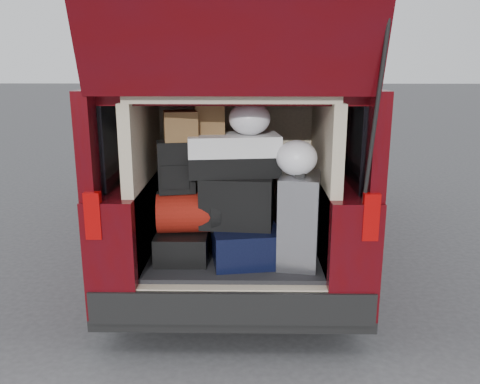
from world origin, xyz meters
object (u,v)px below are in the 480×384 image
(silver_roller, at_px, (299,219))
(black_soft_case, at_px, (237,201))
(black_hardshell, at_px, (183,243))
(backpack, at_px, (176,167))
(navy_hardshell, at_px, (244,242))
(twotone_duffel, at_px, (233,155))
(red_duffel, at_px, (189,212))

(silver_roller, xyz_separation_m, black_soft_case, (-0.44, 0.07, 0.11))
(black_hardshell, relative_size, black_soft_case, 1.01)
(black_hardshell, distance_m, backpack, 0.58)
(black_soft_case, xyz_separation_m, backpack, (-0.43, 0.00, 0.25))
(backpack, bearing_deg, navy_hardshell, -11.10)
(navy_hardshell, height_order, black_soft_case, black_soft_case)
(backpack, bearing_deg, twotone_duffel, -2.34)
(navy_hardshell, height_order, red_duffel, red_duffel)
(navy_hardshell, xyz_separation_m, black_soft_case, (-0.05, -0.00, 0.31))
(navy_hardshell, bearing_deg, twotone_duffel, 133.73)
(red_duffel, xyz_separation_m, backpack, (-0.08, 0.01, 0.33))
(navy_hardshell, xyz_separation_m, red_duffel, (-0.40, -0.01, 0.23))
(backpack, bearing_deg, black_soft_case, -11.61)
(navy_hardshell, xyz_separation_m, backpack, (-0.48, -0.00, 0.55))
(black_soft_case, bearing_deg, black_hardshell, -179.17)
(silver_roller, xyz_separation_m, backpack, (-0.87, 0.07, 0.36))
(red_duffel, height_order, twotone_duffel, twotone_duffel)
(backpack, bearing_deg, black_hardshell, 32.92)
(black_hardshell, bearing_deg, silver_roller, -7.47)
(silver_roller, bearing_deg, black_soft_case, -179.52)
(twotone_duffel, bearing_deg, backpack, -178.14)
(navy_hardshell, distance_m, red_duffel, 0.46)
(black_hardshell, xyz_separation_m, silver_roller, (0.84, -0.10, 0.22))
(backpack, height_order, twotone_duffel, twotone_duffel)
(black_hardshell, height_order, backpack, backpack)
(black_soft_case, distance_m, backpack, 0.49)
(red_duffel, bearing_deg, backpack, 170.38)
(backpack, relative_size, twotone_duffel, 0.57)
(red_duffel, distance_m, black_soft_case, 0.36)
(red_duffel, relative_size, backpack, 1.22)
(backpack, xyz_separation_m, twotone_duffel, (0.40, 0.06, 0.08))
(black_hardshell, relative_size, twotone_duffel, 0.79)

